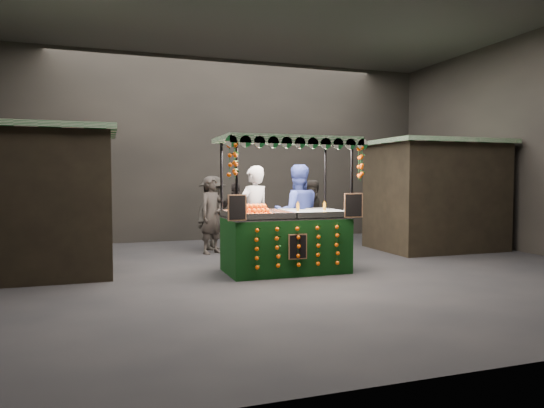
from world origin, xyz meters
name	(u,v)px	position (x,y,z in m)	size (l,w,h in m)	color
ground	(284,271)	(0.00, 0.00, 0.00)	(12.00, 12.00, 0.00)	black
market_hall	(284,85)	(0.00, 0.00, 3.38)	(12.10, 10.10, 5.05)	black
neighbour_stall_left	(27,201)	(-4.40, 1.00, 1.31)	(3.00, 2.20, 2.60)	black
neighbour_stall_right	(435,195)	(4.40, 1.50, 1.31)	(3.00, 2.20, 2.60)	black
juice_stall	(286,231)	(0.00, -0.12, 0.75)	(2.51, 1.47, 2.43)	black
vendor_grey	(254,216)	(-0.35, 0.77, 0.97)	(0.83, 0.70, 1.94)	gray
vendor_blue	(297,214)	(0.55, 0.75, 0.99)	(1.06, 0.89, 1.97)	navy
shopper_0	(212,215)	(-0.83, 2.47, 0.87)	(0.76, 0.69, 1.74)	#2E2925
shopper_1	(314,217)	(1.38, 1.80, 0.83)	(0.94, 0.81, 1.66)	black
shopper_2	(236,215)	(-0.04, 3.34, 0.80)	(0.99, 0.56, 1.60)	black
shopper_3	(213,213)	(-0.69, 3.06, 0.88)	(1.28, 1.25, 1.76)	black
shopper_4	(60,217)	(-4.00, 2.62, 0.90)	(1.05, 0.97, 1.81)	#2D2724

